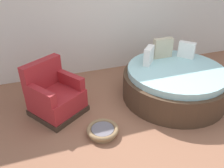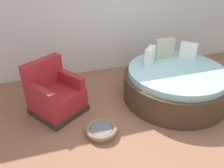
{
  "view_description": "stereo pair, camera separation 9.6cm",
  "coord_description": "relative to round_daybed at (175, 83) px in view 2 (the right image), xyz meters",
  "views": [
    {
      "loc": [
        -1.65,
        -2.62,
        2.57
      ],
      "look_at": [
        -0.53,
        0.64,
        0.55
      ],
      "focal_mm": 37.08,
      "sensor_mm": 36.0,
      "label": 1
    },
    {
      "loc": [
        -1.56,
        -2.66,
        2.57
      ],
      "look_at": [
        -0.53,
        0.64,
        0.55
      ],
      "focal_mm": 37.08,
      "sensor_mm": 36.0,
      "label": 2
    }
  ],
  "objects": [
    {
      "name": "ground_plane",
      "position": [
        -0.77,
        -0.67,
        -0.33
      ],
      "size": [
        8.0,
        8.0,
        0.02
      ],
      "primitive_type": "cube",
      "color": "#936047"
    },
    {
      "name": "pet_basket",
      "position": [
        -1.65,
        -0.6,
        -0.24
      ],
      "size": [
        0.51,
        0.51,
        0.13
      ],
      "color": "#8E704C",
      "rests_on": "ground_plane"
    },
    {
      "name": "back_wall",
      "position": [
        -0.77,
        1.69,
        1.16
      ],
      "size": [
        8.0,
        0.12,
        2.96
      ],
      "primitive_type": "cube",
      "color": "silver",
      "rests_on": "ground_plane"
    },
    {
      "name": "round_daybed",
      "position": [
        0.0,
        0.0,
        0.0
      ],
      "size": [
        2.0,
        2.0,
        1.03
      ],
      "color": "#473323",
      "rests_on": "ground_plane"
    },
    {
      "name": "red_armchair",
      "position": [
        -2.27,
        0.25,
        0.01
      ],
      "size": [
        1.11,
        1.11,
        0.94
      ],
      "color": "#38281E",
      "rests_on": "ground_plane"
    }
  ]
}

